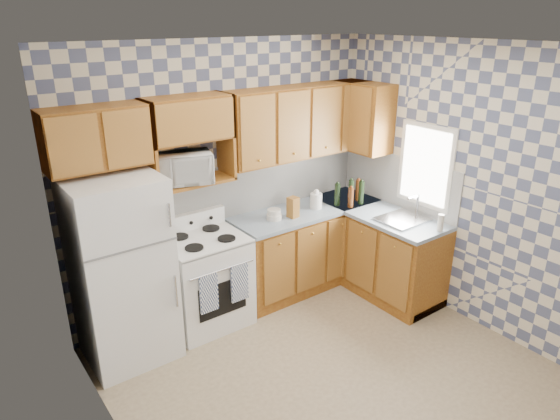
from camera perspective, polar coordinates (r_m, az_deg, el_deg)
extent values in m
plane|color=#7A664A|center=(4.60, 5.32, -17.66)|extent=(3.40, 3.40, 0.00)
cube|color=#4E5677|center=(5.11, -6.15, 3.71)|extent=(3.40, 0.02, 2.70)
cube|color=#4E5677|center=(5.13, 20.22, 2.58)|extent=(0.02, 3.20, 2.70)
cube|color=white|center=(5.35, -2.35, 2.94)|extent=(2.60, 0.02, 0.56)
cube|color=white|center=(5.62, 13.28, 3.29)|extent=(0.02, 1.60, 0.56)
cube|color=white|center=(4.53, -17.64, -6.63)|extent=(0.75, 0.70, 1.68)
cube|color=white|center=(4.99, -8.49, -8.11)|extent=(0.76, 0.65, 0.90)
cube|color=silver|center=(4.79, -8.79, -3.36)|extent=(0.76, 0.65, 0.02)
cube|color=white|center=(4.98, -10.35, -1.28)|extent=(0.76, 0.08, 0.17)
cube|color=navy|center=(4.62, -8.14, -9.39)|extent=(0.18, 0.02, 0.38)
cube|color=navy|center=(4.76, -4.66, -8.25)|extent=(0.18, 0.02, 0.38)
cube|color=#672E10|center=(5.65, 3.00, -4.32)|extent=(1.75, 0.60, 0.88)
cube|color=#672E10|center=(5.69, 10.72, -4.51)|extent=(0.60, 1.60, 0.88)
cube|color=slate|center=(5.47, 3.13, 0.01)|extent=(1.77, 0.63, 0.04)
cube|color=slate|center=(5.51, 11.01, -0.21)|extent=(0.63, 1.60, 0.04)
cube|color=#672E10|center=(5.31, 2.36, 10.06)|extent=(1.75, 0.33, 0.74)
cube|color=#672E10|center=(4.31, -20.35, 7.75)|extent=(0.82, 0.33, 0.50)
cube|color=#672E10|center=(5.64, 9.29, 10.48)|extent=(0.33, 0.70, 0.74)
cube|color=#672E10|center=(4.73, -10.06, 3.15)|extent=(0.80, 0.33, 0.03)
imported|color=white|center=(4.65, -10.93, 4.75)|extent=(0.58, 0.48, 0.28)
cube|color=#B7B7BC|center=(5.29, 13.82, -1.06)|extent=(0.48, 0.40, 0.03)
cube|color=silver|center=(5.34, 16.30, 4.86)|extent=(0.02, 0.66, 0.86)
cylinder|color=black|center=(5.59, 8.11, 2.02)|extent=(0.06, 0.06, 0.28)
cylinder|color=black|center=(5.62, 9.26, 1.97)|extent=(0.06, 0.06, 0.26)
cylinder|color=#532810|center=(5.72, 8.90, 2.25)|extent=(0.06, 0.06, 0.24)
cylinder|color=#532810|center=(5.50, 8.08, 1.41)|extent=(0.06, 0.06, 0.22)
cylinder|color=black|center=(5.53, 6.55, 1.75)|extent=(0.06, 0.06, 0.25)
cube|color=brown|center=(5.18, 1.50, 0.31)|extent=(0.11, 0.11, 0.22)
cylinder|color=white|center=(5.44, 4.13, 1.05)|extent=(0.13, 0.13, 0.17)
cylinder|color=silver|center=(5.10, 17.88, -1.39)|extent=(0.06, 0.06, 0.17)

